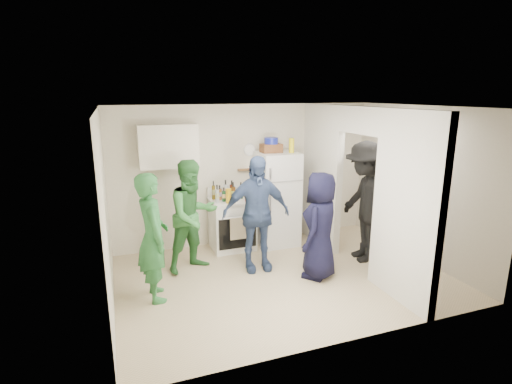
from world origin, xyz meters
TOP-DOWN VIEW (x-y plane):
  - floor at (0.00, 0.00)m, footprint 4.80×4.80m
  - wall_back at (0.00, 1.70)m, footprint 4.80×0.00m
  - wall_front at (0.00, -1.70)m, footprint 4.80×0.00m
  - wall_left at (-2.40, 0.00)m, footprint 0.00×3.40m
  - wall_right at (2.40, 0.00)m, footprint 0.00×3.40m
  - ceiling at (0.00, 0.00)m, footprint 4.80×4.80m
  - partition_pier_back at (1.20, 1.10)m, footprint 0.12×1.20m
  - partition_pier_front at (1.20, -1.10)m, footprint 0.12×1.20m
  - partition_header at (1.20, 0.00)m, footprint 0.12×1.00m
  - stove at (-0.38, 1.37)m, footprint 0.75×0.63m
  - upper_cabinet at (-1.40, 1.52)m, footprint 0.95×0.34m
  - fridge at (0.45, 1.34)m, footprint 0.69×0.67m
  - wicker_basket at (0.35, 1.39)m, footprint 0.35×0.25m
  - blue_bowl at (0.35, 1.39)m, footprint 0.24×0.24m
  - yellow_cup_stack_top at (0.67, 1.24)m, footprint 0.09×0.09m
  - wall_clock at (0.05, 1.68)m, footprint 0.22×0.02m
  - spice_shelf at (0.00, 1.65)m, footprint 0.35×0.08m
  - nook_window at (2.38, 0.20)m, footprint 0.03×0.70m
  - nook_window_frame at (2.36, 0.20)m, footprint 0.04×0.76m
  - nook_valance at (2.34, 0.20)m, footprint 0.04×0.82m
  - yellow_cup_stack_stove at (-0.50, 1.15)m, footprint 0.09×0.09m
  - red_cup at (-0.16, 1.17)m, footprint 0.09×0.09m
  - person_green_left at (-1.85, 0.04)m, footprint 0.46×0.66m
  - person_green_center at (-1.18, 0.76)m, footprint 1.02×0.92m
  - person_denim at (-0.28, 0.44)m, footprint 1.08×0.52m
  - person_navy at (0.51, -0.13)m, footprint 0.92×0.90m
  - person_nook at (1.50, 0.19)m, footprint 0.94×1.37m
  - bottle_a at (-0.68, 1.48)m, footprint 0.06×0.06m
  - bottle_b at (-0.55, 1.30)m, footprint 0.06×0.06m
  - bottle_c at (-0.45, 1.53)m, footprint 0.07×0.07m
  - bottle_d at (-0.38, 1.31)m, footprint 0.08×0.08m
  - bottle_e at (-0.30, 1.56)m, footprint 0.06×0.06m
  - bottle_f at (-0.21, 1.39)m, footprint 0.07×0.07m
  - bottle_g at (-0.11, 1.52)m, footprint 0.08×0.08m
  - bottle_h at (-0.67, 1.25)m, footprint 0.07×0.07m
  - bottle_i at (-0.35, 1.47)m, footprint 0.07×0.07m
  - bottle_j at (-0.10, 1.28)m, footprint 0.06×0.06m
  - bottle_k at (-0.59, 1.42)m, footprint 0.07×0.07m

SIDE VIEW (x-z plane):
  - floor at x=0.00m, z-range 0.00..0.00m
  - stove at x=-0.38m, z-range 0.00..0.90m
  - person_navy at x=0.51m, z-range 0.00..1.60m
  - fridge at x=0.45m, z-range 0.00..1.68m
  - person_green_left at x=-1.85m, z-range 0.00..1.72m
  - person_green_center at x=-1.18m, z-range 0.00..1.73m
  - person_denim at x=-0.28m, z-range 0.00..1.79m
  - red_cup at x=-0.16m, z-range 0.90..1.02m
  - person_nook at x=1.50m, z-range 0.00..1.96m
  - bottle_b at x=-0.55m, z-range 0.90..1.14m
  - yellow_cup_stack_stove at x=-0.50m, z-range 0.90..1.15m
  - bottle_g at x=-0.11m, z-range 0.90..1.15m
  - bottle_k at x=-0.59m, z-range 0.90..1.16m
  - bottle_e at x=-0.30m, z-range 0.90..1.16m
  - bottle_j at x=-0.10m, z-range 0.90..1.16m
  - bottle_f at x=-0.21m, z-range 0.90..1.18m
  - bottle_h at x=-0.67m, z-range 0.90..1.20m
  - bottle_i at x=-0.35m, z-range 0.90..1.21m
  - bottle_c at x=-0.45m, z-range 0.90..1.21m
  - bottle_d at x=-0.38m, z-range 0.90..1.22m
  - bottle_a at x=-0.68m, z-range 0.90..1.22m
  - wall_back at x=0.00m, z-range -1.15..3.65m
  - wall_front at x=0.00m, z-range -1.15..3.65m
  - wall_left at x=-2.40m, z-range -0.45..2.95m
  - wall_right at x=2.40m, z-range -0.45..2.95m
  - partition_pier_back at x=1.20m, z-range 0.00..2.50m
  - partition_pier_front at x=1.20m, z-range 0.00..2.50m
  - spice_shelf at x=0.00m, z-range 1.34..1.36m
  - nook_window at x=2.38m, z-range 1.25..2.05m
  - nook_window_frame at x=2.36m, z-range 1.22..2.08m
  - wall_clock at x=0.05m, z-range 1.59..1.81m
  - wicker_basket at x=0.35m, z-range 1.68..1.83m
  - yellow_cup_stack_top at x=0.67m, z-range 1.68..1.93m
  - upper_cabinet at x=-1.40m, z-range 1.50..2.20m
  - blue_bowl at x=0.35m, z-range 1.83..1.94m
  - nook_valance at x=2.34m, z-range 1.91..2.09m
  - partition_header at x=1.20m, z-range 2.10..2.50m
  - ceiling at x=0.00m, z-range 2.50..2.50m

